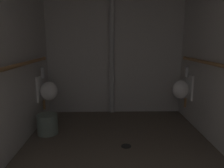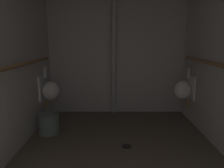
# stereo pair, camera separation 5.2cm
# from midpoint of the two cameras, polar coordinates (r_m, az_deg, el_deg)

# --- Properties ---
(wall_back) EXTENTS (2.80, 0.06, 2.48)m
(wall_back) POSITION_cam_midpoint_polar(r_m,az_deg,el_deg) (4.26, 1.45, 8.70)
(wall_back) COLOR #BAB5B1
(wall_back) RESTS_ON ground
(urinal_left_mid) EXTENTS (0.32, 0.30, 0.76)m
(urinal_left_mid) POSITION_cam_midpoint_polar(r_m,az_deg,el_deg) (3.88, -16.25, -1.59)
(urinal_left_mid) COLOR white
(urinal_right_mid) EXTENTS (0.32, 0.30, 0.76)m
(urinal_right_mid) POSITION_cam_midpoint_polar(r_m,az_deg,el_deg) (4.01, 18.94, -1.34)
(urinal_right_mid) COLOR white
(standpipe_back_wall) EXTENTS (0.09, 0.09, 2.43)m
(standpipe_back_wall) POSITION_cam_midpoint_polar(r_m,az_deg,el_deg) (4.15, 0.63, 8.64)
(standpipe_back_wall) COLOR #B2B2B2
(standpipe_back_wall) RESTS_ON ground
(floor_drain) EXTENTS (0.14, 0.14, 0.01)m
(floor_drain) POSITION_cam_midpoint_polar(r_m,az_deg,el_deg) (3.09, 4.31, -16.31)
(floor_drain) COLOR black
(floor_drain) RESTS_ON ground
(waste_bin) EXTENTS (0.32, 0.32, 0.31)m
(waste_bin) POSITION_cam_midpoint_polar(r_m,az_deg,el_deg) (3.56, -16.37, -10.20)
(waste_bin) COLOR slate
(waste_bin) RESTS_ON ground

